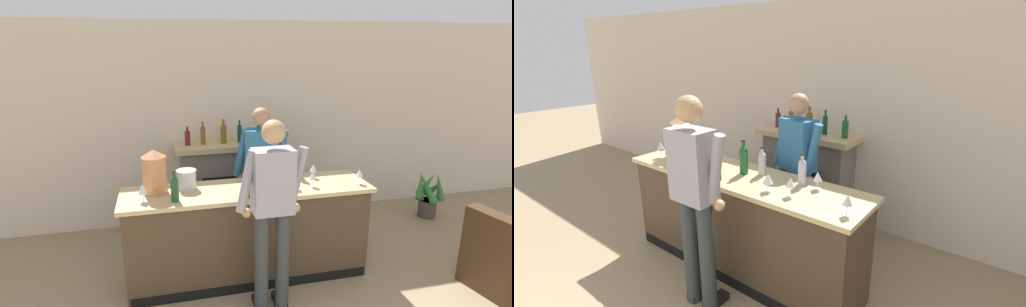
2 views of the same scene
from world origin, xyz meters
The scene contains 17 objects.
wall_back_panel centered at (0.00, 4.56, 1.38)m, with size 12.00×0.07×2.75m.
bar_counter centered at (-0.17, 2.95, 0.51)m, with size 2.57×0.66×1.02m.
fireplace_stone centered at (-0.22, 4.30, 0.60)m, with size 1.28×0.52×1.49m.
person_customer centered at (-0.08, 2.33, 1.03)m, with size 0.66×0.30×1.85m.
person_bartender centered at (0.11, 3.53, 0.97)m, with size 0.64×0.37×1.76m.
copper_dispenser centered at (-1.09, 3.04, 1.24)m, with size 0.25×0.28×0.45m.
ice_bucket_steel centered at (-0.78, 3.10, 1.12)m, with size 0.21×0.21×0.19m.
wine_bottle_riesling_slim centered at (0.44, 3.10, 1.15)m, with size 0.07×0.07×0.28m.
wine_bottle_burgundy_dark centered at (-0.15, 3.00, 1.17)m, with size 0.08×0.08×0.33m.
wine_bottle_port_short centered at (0.01, 3.08, 1.14)m, with size 0.08×0.08×0.27m.
wine_bottle_merlot_tall centered at (-0.24, 2.72, 1.16)m, with size 0.08×0.08×0.31m.
wine_bottle_rose_blush centered at (-0.91, 2.77, 1.16)m, with size 0.08×0.08×0.30m.
wine_glass_by_dispenser centered at (0.49, 2.83, 1.14)m, with size 0.08×0.08×0.16m.
wine_glass_back_row centered at (0.60, 3.09, 1.13)m, with size 0.08×0.08×0.16m.
wine_glass_mid_counter centered at (1.01, 2.80, 1.14)m, with size 0.08×0.08×0.16m.
wine_glass_near_bucket centered at (0.29, 2.80, 1.13)m, with size 0.09×0.09×0.16m.
wine_glass_front_right centered at (-1.21, 2.83, 1.15)m, with size 0.09×0.09×0.18m.
Camera 2 is at (1.90, 0.69, 2.18)m, focal length 24.00 mm.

